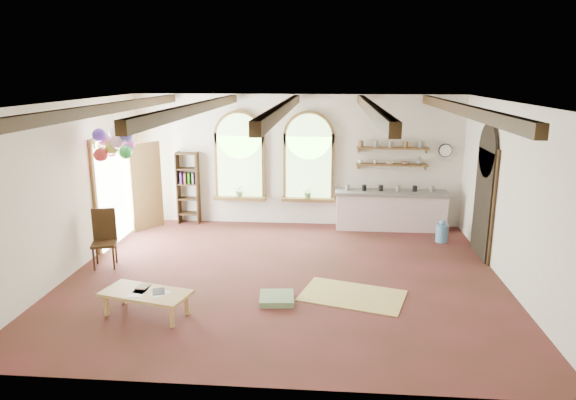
# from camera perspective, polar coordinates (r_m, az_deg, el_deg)

# --- Properties ---
(floor) EXTENTS (8.00, 8.00, 0.00)m
(floor) POSITION_cam_1_polar(r_m,az_deg,el_deg) (9.69, -0.46, -8.46)
(floor) COLOR #5D2726
(floor) RESTS_ON ground
(ceiling_beams) EXTENTS (6.20, 6.80, 0.18)m
(ceiling_beams) POSITION_cam_1_polar(r_m,az_deg,el_deg) (8.97, -0.50, 10.15)
(ceiling_beams) COLOR #352510
(ceiling_beams) RESTS_ON ceiling
(window_left) EXTENTS (1.30, 0.28, 2.20)m
(window_left) POSITION_cam_1_polar(r_m,az_deg,el_deg) (12.71, -5.39, 4.56)
(window_left) COLOR brown
(window_left) RESTS_ON floor
(window_right) EXTENTS (1.30, 0.28, 2.20)m
(window_right) POSITION_cam_1_polar(r_m,az_deg,el_deg) (12.53, 2.31, 4.47)
(window_right) COLOR brown
(window_right) RESTS_ON floor
(left_doorway) EXTENTS (0.10, 1.90, 2.50)m
(left_doorway) POSITION_cam_1_polar(r_m,az_deg,el_deg) (12.00, -18.79, 0.96)
(left_doorway) COLOR brown
(left_doorway) RESTS_ON floor
(right_doorway) EXTENTS (0.10, 1.30, 2.40)m
(right_doorway) POSITION_cam_1_polar(r_m,az_deg,el_deg) (11.19, 20.86, -0.39)
(right_doorway) COLOR black
(right_doorway) RESTS_ON floor
(kitchen_counter) EXTENTS (2.68, 0.62, 0.94)m
(kitchen_counter) POSITION_cam_1_polar(r_m,az_deg,el_deg) (12.63, 11.32, -1.09)
(kitchen_counter) COLOR beige
(kitchen_counter) RESTS_ON floor
(wall_shelf_lower) EXTENTS (1.70, 0.24, 0.04)m
(wall_shelf_lower) POSITION_cam_1_polar(r_m,az_deg,el_deg) (12.57, 11.46, 3.86)
(wall_shelf_lower) COLOR brown
(wall_shelf_lower) RESTS_ON wall_back
(wall_shelf_upper) EXTENTS (1.70, 0.24, 0.04)m
(wall_shelf_upper) POSITION_cam_1_polar(r_m,az_deg,el_deg) (12.51, 11.55, 5.66)
(wall_shelf_upper) COLOR brown
(wall_shelf_upper) RESTS_ON wall_back
(wall_clock) EXTENTS (0.32, 0.04, 0.32)m
(wall_clock) POSITION_cam_1_polar(r_m,az_deg,el_deg) (12.79, 17.09, 5.28)
(wall_clock) COLOR black
(wall_clock) RESTS_ON wall_back
(bookshelf) EXTENTS (0.53, 0.32, 1.80)m
(bookshelf) POSITION_cam_1_polar(r_m,az_deg,el_deg) (13.04, -11.04, 1.32)
(bookshelf) COLOR #352510
(bookshelf) RESTS_ON floor
(coffee_table) EXTENTS (1.48, 0.94, 0.39)m
(coffee_table) POSITION_cam_1_polar(r_m,az_deg,el_deg) (8.41, -15.51, -10.08)
(coffee_table) COLOR tan
(coffee_table) RESTS_ON floor
(side_chair) EXTENTS (0.55, 0.55, 1.13)m
(side_chair) POSITION_cam_1_polar(r_m,az_deg,el_deg) (10.67, -19.68, -5.29)
(side_chair) COLOR #352510
(side_chair) RESTS_ON floor
(floor_mat) EXTENTS (1.93, 1.49, 0.02)m
(floor_mat) POSITION_cam_1_polar(r_m,az_deg,el_deg) (8.95, 7.17, -10.49)
(floor_mat) COLOR #D5C06A
(floor_mat) RESTS_ON floor
(floor_cushion) EXTENTS (0.62, 0.62, 0.10)m
(floor_cushion) POSITION_cam_1_polar(r_m,az_deg,el_deg) (8.69, -1.25, -10.86)
(floor_cushion) COLOR #6C8C60
(floor_cushion) RESTS_ON floor
(water_jug_a) EXTENTS (0.28, 0.28, 0.54)m
(water_jug_a) POSITION_cam_1_polar(r_m,az_deg,el_deg) (12.82, 15.16, -2.20)
(water_jug_a) COLOR #568FB9
(water_jug_a) RESTS_ON floor
(water_jug_b) EXTENTS (0.27, 0.27, 0.52)m
(water_jug_b) POSITION_cam_1_polar(r_m,az_deg,el_deg) (12.01, 16.73, -3.45)
(water_jug_b) COLOR #568FB9
(water_jug_b) RESTS_ON floor
(balloon_cluster) EXTENTS (0.94, 0.97, 1.16)m
(balloon_cluster) POSITION_cam_1_polar(r_m,az_deg,el_deg) (10.68, -18.71, 5.92)
(balloon_cluster) COLOR white
(balloon_cluster) RESTS_ON floor
(table_book) EXTENTS (0.21, 0.28, 0.02)m
(table_book) POSITION_cam_1_polar(r_m,az_deg,el_deg) (8.60, -16.29, -9.16)
(table_book) COLOR olive
(table_book) RESTS_ON coffee_table
(tablet) EXTENTS (0.25, 0.31, 0.01)m
(tablet) POSITION_cam_1_polar(r_m,az_deg,el_deg) (8.34, -14.18, -9.82)
(tablet) COLOR black
(tablet) RESTS_ON coffee_table
(potted_plant_left) EXTENTS (0.27, 0.23, 0.30)m
(potted_plant_left) POSITION_cam_1_polar(r_m,az_deg,el_deg) (12.76, -5.39, 1.02)
(potted_plant_left) COLOR #598C4C
(potted_plant_left) RESTS_ON window_left
(potted_plant_right) EXTENTS (0.27, 0.23, 0.30)m
(potted_plant_right) POSITION_cam_1_polar(r_m,az_deg,el_deg) (12.58, 2.26, 0.88)
(potted_plant_right) COLOR #598C4C
(potted_plant_right) RESTS_ON window_right
(shelf_cup_a) EXTENTS (0.12, 0.10, 0.10)m
(shelf_cup_a) POSITION_cam_1_polar(r_m,az_deg,el_deg) (12.49, 8.05, 4.26)
(shelf_cup_a) COLOR white
(shelf_cup_a) RESTS_ON wall_shelf_lower
(shelf_cup_b) EXTENTS (0.10, 0.10, 0.09)m
(shelf_cup_b) POSITION_cam_1_polar(r_m,az_deg,el_deg) (12.52, 9.66, 4.21)
(shelf_cup_b) COLOR beige
(shelf_cup_b) RESTS_ON wall_shelf_lower
(shelf_bowl_a) EXTENTS (0.22, 0.22, 0.05)m
(shelf_bowl_a) POSITION_cam_1_polar(r_m,az_deg,el_deg) (12.56, 11.25, 4.07)
(shelf_bowl_a) COLOR beige
(shelf_bowl_a) RESTS_ON wall_shelf_lower
(shelf_bowl_b) EXTENTS (0.20, 0.20, 0.06)m
(shelf_bowl_b) POSITION_cam_1_polar(r_m,az_deg,el_deg) (12.60, 12.83, 4.05)
(shelf_bowl_b) COLOR #8C664C
(shelf_bowl_b) RESTS_ON wall_shelf_lower
(shelf_vase) EXTENTS (0.18, 0.18, 0.19)m
(shelf_vase) POSITION_cam_1_polar(r_m,az_deg,el_deg) (12.65, 14.42, 4.29)
(shelf_vase) COLOR slate
(shelf_vase) RESTS_ON wall_shelf_lower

